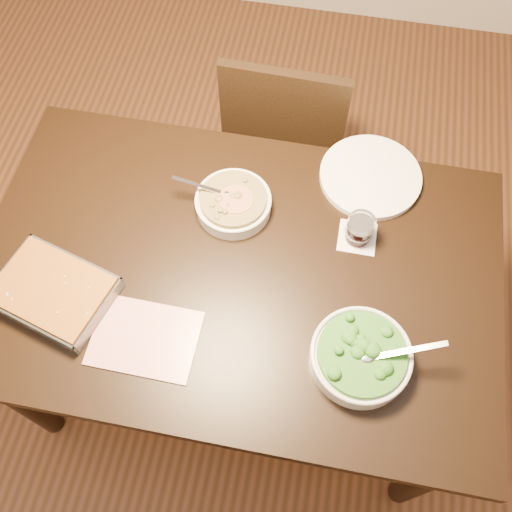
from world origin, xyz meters
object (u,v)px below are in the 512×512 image
(broccoli_bowl, at_px, (361,356))
(wine_tumbler, at_px, (360,229))
(stew_bowl, at_px, (233,203))
(baking_dish, at_px, (53,292))
(chair_far, at_px, (286,131))
(dinner_plate, at_px, (370,176))
(table, at_px, (238,284))

(broccoli_bowl, bearing_deg, wine_tumbler, 96.56)
(stew_bowl, distance_m, baking_dish, 0.53)
(wine_tumbler, height_order, chair_far, chair_far)
(wine_tumbler, relative_size, chair_far, 0.10)
(chair_far, bearing_deg, stew_bowl, 83.51)
(broccoli_bowl, distance_m, wine_tumbler, 0.35)
(wine_tumbler, bearing_deg, dinner_plate, 85.70)
(table, distance_m, wine_tumbler, 0.37)
(stew_bowl, bearing_deg, dinner_plate, 25.48)
(stew_bowl, xyz_separation_m, broccoli_bowl, (0.39, -0.38, 0.00))
(table, xyz_separation_m, baking_dish, (-0.44, -0.17, 0.12))
(baking_dish, height_order, wine_tumbler, wine_tumbler)
(stew_bowl, relative_size, broccoli_bowl, 0.86)
(table, xyz_separation_m, broccoli_bowl, (0.34, -0.19, 0.13))
(stew_bowl, distance_m, chair_far, 0.60)
(table, height_order, wine_tumbler, wine_tumbler)
(stew_bowl, relative_size, chair_far, 0.27)
(stew_bowl, bearing_deg, table, -75.70)
(table, distance_m, chair_far, 0.73)
(table, distance_m, baking_dish, 0.49)
(broccoli_bowl, height_order, chair_far, chair_far)
(baking_dish, distance_m, wine_tumbler, 0.82)
(stew_bowl, bearing_deg, wine_tumbler, -4.80)
(broccoli_bowl, xyz_separation_m, chair_far, (-0.32, 0.90, -0.29))
(dinner_plate, bearing_deg, wine_tumbler, -94.30)
(chair_far, bearing_deg, baking_dish, 63.38)
(dinner_plate, bearing_deg, baking_dish, -145.50)
(chair_far, bearing_deg, dinner_plate, 131.53)
(stew_bowl, xyz_separation_m, baking_dish, (-0.40, -0.35, -0.00))
(baking_dish, xyz_separation_m, chair_far, (0.47, 0.88, -0.29))
(stew_bowl, relative_size, wine_tumbler, 2.80)
(baking_dish, xyz_separation_m, wine_tumbler, (0.75, 0.32, 0.02))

